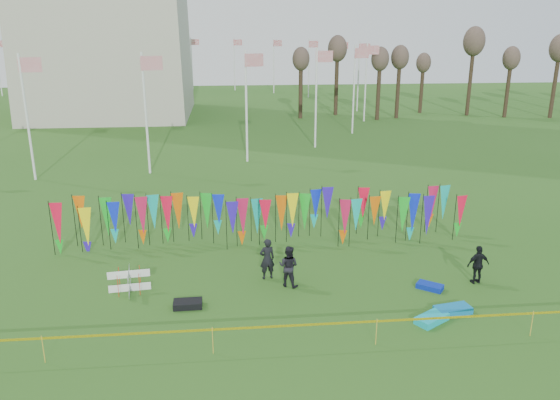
{
  "coord_description": "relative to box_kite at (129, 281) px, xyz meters",
  "views": [
    {
      "loc": [
        -1.43,
        -15.77,
        9.47
      ],
      "look_at": [
        0.7,
        6.0,
        2.55
      ],
      "focal_mm": 35.0,
      "sensor_mm": 36.0,
      "label": 1
    }
  ],
  "objects": [
    {
      "name": "flagpole_ring",
      "position": [
        -8.75,
        44.79,
        3.56
      ],
      "size": [
        57.4,
        56.16,
        8.0
      ],
      "color": "silver",
      "rests_on": "ground"
    },
    {
      "name": "kite_bag_turquoise",
      "position": [
        10.49,
        -3.26,
        -0.32
      ],
      "size": [
        1.31,
        1.13,
        0.24
      ],
      "primitive_type": "cube",
      "rotation": [
        0.0,
        0.0,
        0.56
      ],
      "color": "#0DB6CA",
      "rests_on": "ground"
    },
    {
      "name": "ground",
      "position": [
        5.25,
        -3.21,
        -0.44
      ],
      "size": [
        160.0,
        160.0,
        0.0
      ],
      "primitive_type": "plane",
      "color": "#265217",
      "rests_on": "ground"
    },
    {
      "name": "box_kite",
      "position": [
        0.0,
        0.0,
        0.0
      ],
      "size": [
        0.78,
        0.78,
        0.87
      ],
      "rotation": [
        0.0,
        0.0,
        0.12
      ],
      "color": "red",
      "rests_on": "ground"
    },
    {
      "name": "banner_row",
      "position": [
        5.52,
        4.37,
        0.96
      ],
      "size": [
        18.64,
        0.64,
        2.28
      ],
      "color": "black",
      "rests_on": "ground"
    },
    {
      "name": "kite_bag_teal",
      "position": [
        11.44,
        -2.75,
        -0.32
      ],
      "size": [
        1.33,
        0.81,
        0.24
      ],
      "primitive_type": "cube",
      "rotation": [
        0.0,
        0.0,
        0.18
      ],
      "color": "#0D79BB",
      "rests_on": "ground"
    },
    {
      "name": "kite_bag_black",
      "position": [
        2.24,
        -1.42,
        -0.32
      ],
      "size": [
        1.03,
        0.61,
        0.23
      ],
      "primitive_type": "cube",
      "rotation": [
        0.0,
        0.0,
        0.02
      ],
      "color": "black",
      "rests_on": "ground"
    },
    {
      "name": "person_mid",
      "position": [
        5.99,
        -0.09,
        0.38
      ],
      "size": [
        0.93,
        0.8,
        1.63
      ],
      "primitive_type": "imported",
      "rotation": [
        0.0,
        0.0,
        2.65
      ],
      "color": "black",
      "rests_on": "ground"
    },
    {
      "name": "person_right",
      "position": [
        13.28,
        -0.57,
        0.33
      ],
      "size": [
        0.95,
        0.61,
        1.54
      ],
      "primitive_type": "imported",
      "rotation": [
        0.0,
        0.0,
        3.25
      ],
      "color": "black",
      "rests_on": "ground"
    },
    {
      "name": "tree_line",
      "position": [
        37.25,
        40.79,
        5.73
      ],
      "size": [
        53.92,
        1.92,
        7.84
      ],
      "color": "#3C2D1E",
      "rests_on": "ground"
    },
    {
      "name": "caution_tape_near",
      "position": [
        5.02,
        -4.42,
        0.34
      ],
      "size": [
        26.0,
        0.02,
        0.9
      ],
      "color": "#FFF105",
      "rests_on": "ground"
    },
    {
      "name": "person_left",
      "position": [
        5.23,
        0.63,
        0.4
      ],
      "size": [
        0.69,
        0.57,
        1.67
      ],
      "primitive_type": "imported",
      "rotation": [
        0.0,
        0.0,
        3.36
      ],
      "color": "black",
      "rests_on": "ground"
    },
    {
      "name": "kite_bag_blue",
      "position": [
        11.31,
        -0.89,
        -0.34
      ],
      "size": [
        1.05,
        0.97,
        0.2
      ],
      "primitive_type": "cube",
      "rotation": [
        0.0,
        0.0,
        -0.66
      ],
      "color": "#0A27AF",
      "rests_on": "ground"
    }
  ]
}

